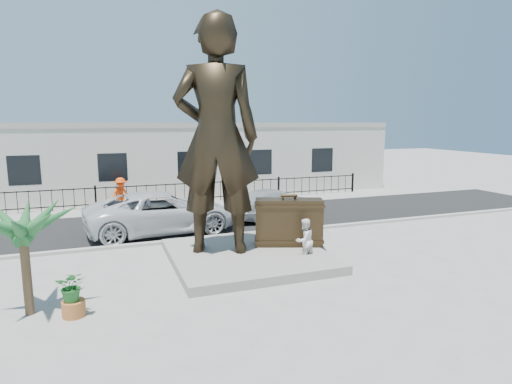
# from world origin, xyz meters

# --- Properties ---
(ground) EXTENTS (100.00, 100.00, 0.00)m
(ground) POSITION_xyz_m (0.00, 0.00, 0.00)
(ground) COLOR #9E9991
(ground) RESTS_ON ground
(street) EXTENTS (40.00, 7.00, 0.01)m
(street) POSITION_xyz_m (0.00, 8.00, 0.01)
(street) COLOR black
(street) RESTS_ON ground
(curb) EXTENTS (40.00, 0.25, 0.12)m
(curb) POSITION_xyz_m (0.00, 4.50, 0.06)
(curb) COLOR #A5A399
(curb) RESTS_ON ground
(far_sidewalk) EXTENTS (40.00, 2.50, 0.02)m
(far_sidewalk) POSITION_xyz_m (0.00, 12.00, 0.01)
(far_sidewalk) COLOR #9E9991
(far_sidewalk) RESTS_ON ground
(plinth) EXTENTS (5.20, 5.20, 0.30)m
(plinth) POSITION_xyz_m (-0.50, 1.50, 0.15)
(plinth) COLOR gray
(plinth) RESTS_ON ground
(fence) EXTENTS (22.00, 0.10, 1.20)m
(fence) POSITION_xyz_m (0.00, 12.80, 0.60)
(fence) COLOR black
(fence) RESTS_ON ground
(building) EXTENTS (28.00, 7.00, 4.40)m
(building) POSITION_xyz_m (0.00, 17.00, 2.20)
(building) COLOR silver
(building) RESTS_ON ground
(statue) EXTENTS (3.36, 2.75, 7.93)m
(statue) POSITION_xyz_m (-1.44, 1.97, 4.26)
(statue) COLOR black
(statue) RESTS_ON plinth
(suitcase) EXTENTS (2.54, 1.54, 1.70)m
(suitcase) POSITION_xyz_m (1.19, 1.76, 1.15)
(suitcase) COLOR #342615
(suitcase) RESTS_ON plinth
(tourist) EXTENTS (0.88, 0.78, 1.52)m
(tourist) POSITION_xyz_m (1.27, 0.62, 0.76)
(tourist) COLOR white
(tourist) RESTS_ON ground
(car_white) EXTENTS (6.71, 3.60, 1.79)m
(car_white) POSITION_xyz_m (-2.75, 6.29, 0.91)
(car_white) COLOR silver
(car_white) RESTS_ON street
(car_silver) EXTENTS (5.25, 3.23, 1.42)m
(car_silver) POSITION_xyz_m (2.94, 7.30, 0.72)
(car_silver) COLOR #A6A8AA
(car_silver) RESTS_ON street
(worker) EXTENTS (1.33, 1.17, 1.78)m
(worker) POSITION_xyz_m (-4.20, 11.76, 0.91)
(worker) COLOR #FF480D
(worker) RESTS_ON far_sidewalk
(palm_tree) EXTENTS (1.80, 1.80, 3.20)m
(palm_tree) POSITION_xyz_m (-7.03, -0.65, 0.00)
(palm_tree) COLOR #1E5327
(palm_tree) RESTS_ON ground
(planter) EXTENTS (0.56, 0.56, 0.40)m
(planter) POSITION_xyz_m (-5.98, -1.16, 0.20)
(planter) COLOR #AC612D
(planter) RESTS_ON ground
(shrub) EXTENTS (0.79, 0.72, 0.78)m
(shrub) POSITION_xyz_m (-5.98, -1.16, 0.79)
(shrub) COLOR #206425
(shrub) RESTS_ON planter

